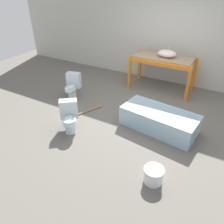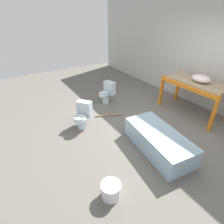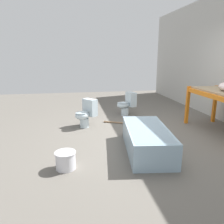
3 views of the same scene
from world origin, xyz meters
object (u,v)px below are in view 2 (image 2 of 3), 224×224
object	(u,v)px
sink_basin	(201,79)
bathtub_main	(158,140)
toilet_near	(82,115)
bucket_white	(111,190)
toilet_far	(107,92)

from	to	relation	value
sink_basin	bathtub_main	distance (m)	2.10
bathtub_main	toilet_near	bearing A→B (deg)	-140.91
sink_basin	bucket_white	distance (m)	3.50
bucket_white	sink_basin	bearing A→B (deg)	105.77
toilet_near	toilet_far	bearing A→B (deg)	87.91
bucket_white	bathtub_main	bearing A→B (deg)	106.00
sink_basin	bathtub_main	xyz separation A→B (m)	(0.53, -1.88, -0.77)
toilet_far	bucket_white	xyz separation A→B (m)	(2.80, -1.61, -0.20)
sink_basin	toilet_near	xyz separation A→B (m)	(-1.02, -2.84, -0.68)
sink_basin	bathtub_main	bearing A→B (deg)	-74.39
sink_basin	toilet_near	size ratio (longest dim) A/B	0.75
sink_basin	bathtub_main	world-z (taller)	sink_basin
bathtub_main	bucket_white	xyz separation A→B (m)	(0.39, -1.38, -0.10)
bathtub_main	toilet_near	world-z (taller)	toilet_near
toilet_far	bucket_white	distance (m)	3.23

